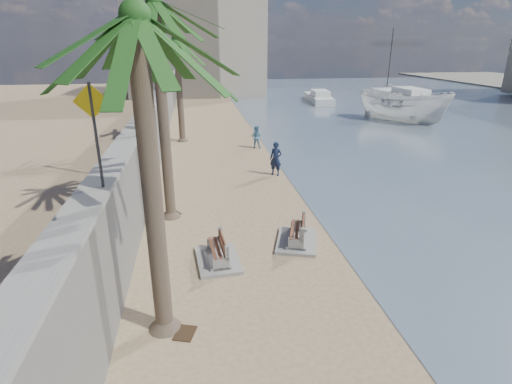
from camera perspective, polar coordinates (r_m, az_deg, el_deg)
ground_plane at (r=10.71m, az=8.86°, el=-19.13°), size 140.00×140.00×0.00m
seawall at (r=28.37m, az=-13.70°, el=9.63°), size 0.45×70.00×3.50m
wall_cap at (r=28.11m, az=-14.01°, el=13.23°), size 0.80×70.00×0.12m
end_building at (r=59.82m, az=-8.54°, el=20.42°), size 18.00×12.00×14.00m
bench_near at (r=14.51m, az=5.88°, el=-5.89°), size 1.94×2.37×0.86m
bench_far at (r=13.32m, az=-5.50°, el=-8.48°), size 1.52×2.09×0.83m
palm_front at (r=8.64m, az=-16.83°, el=22.28°), size 5.00×5.00×8.19m
palm_mid at (r=15.70m, az=-14.35°, el=24.44°), size 5.00×5.00×9.06m
palm_back at (r=29.55m, az=-11.32°, el=20.49°), size 5.00×5.00×8.01m
pedestrian_sign at (r=9.71m, az=-22.13°, el=9.31°), size 0.78×0.07×2.40m
streetlight at (r=19.95m, az=-16.37°, el=19.26°), size 0.28×0.28×5.12m
person_a at (r=21.69m, az=2.85°, el=5.10°), size 0.92×0.84×2.12m
person_b at (r=27.68m, az=0.01°, el=8.06°), size 0.99×0.87×1.72m
boat_cruiser at (r=39.73m, az=20.32°, el=11.61°), size 4.68×4.70×3.89m
yacht_near at (r=57.47m, az=20.34°, el=12.76°), size 3.90×12.34×1.50m
yacht_far at (r=51.58m, az=8.91°, el=13.01°), size 3.18×8.54×1.50m
sailboat_west at (r=62.27m, az=18.14°, el=13.48°), size 6.73×5.17×8.90m
debris_b at (r=10.69m, az=-10.09°, el=-19.22°), size 0.63×0.70×0.03m
debris_c at (r=17.37m, az=-11.79°, el=-2.96°), size 0.76×0.80×0.03m
debris_d at (r=13.67m, az=-6.37°, el=-9.37°), size 0.64×0.64×0.03m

